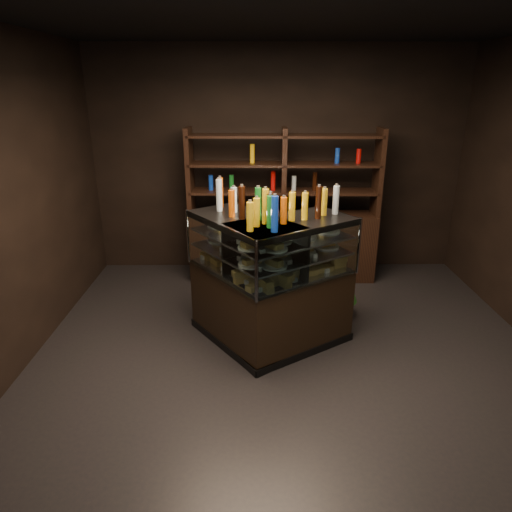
# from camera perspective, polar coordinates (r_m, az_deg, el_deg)

# --- Properties ---
(ground) EXTENTS (5.00, 5.00, 0.00)m
(ground) POSITION_cam_1_polar(r_m,az_deg,el_deg) (4.53, 4.18, -12.90)
(ground) COLOR black
(ground) RESTS_ON ground
(room_shell) EXTENTS (5.02, 5.02, 3.01)m
(room_shell) POSITION_cam_1_polar(r_m,az_deg,el_deg) (3.82, 4.95, 12.18)
(room_shell) COLOR black
(room_shell) RESTS_ON ground
(display_case) EXTENTS (1.72, 1.34, 1.32)m
(display_case) POSITION_cam_1_polar(r_m,az_deg,el_deg) (4.59, 1.42, -5.90)
(display_case) COLOR black
(display_case) RESTS_ON ground
(food_display) EXTENTS (1.38, 1.00, 0.41)m
(food_display) POSITION_cam_1_polar(r_m,az_deg,el_deg) (4.36, 1.47, 0.59)
(food_display) COLOR gold
(food_display) RESTS_ON display_case
(bottles_top) EXTENTS (1.21, 0.86, 0.30)m
(bottles_top) POSITION_cam_1_polar(r_m,az_deg,el_deg) (4.24, 1.54, 6.41)
(bottles_top) COLOR #D8590A
(bottles_top) RESTS_ON display_case
(potted_conifer) EXTENTS (0.38, 0.38, 0.82)m
(potted_conifer) POSITION_cam_1_polar(r_m,az_deg,el_deg) (5.20, 10.63, -2.71)
(potted_conifer) COLOR black
(potted_conifer) RESTS_ON ground
(back_shelving) EXTENTS (2.47, 0.48, 2.00)m
(back_shelving) POSITION_cam_1_polar(r_m,az_deg,el_deg) (6.12, 3.32, 2.63)
(back_shelving) COLOR black
(back_shelving) RESTS_ON ground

